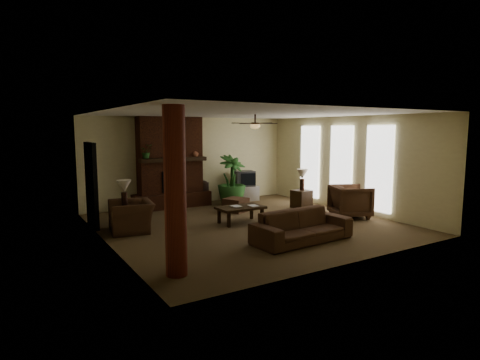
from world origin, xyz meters
TOP-DOWN VIEW (x-y plane):
  - room_shell at (0.00, 0.00)m, footprint 7.00×7.00m
  - fireplace at (-0.80, 3.22)m, footprint 2.40×0.70m
  - windows at (3.45, 0.20)m, footprint 0.08×3.65m
  - log_column at (-2.95, -2.40)m, footprint 0.36×0.36m
  - doorway at (-3.44, 1.80)m, footprint 0.10×1.00m
  - ceiling_fan at (0.40, 0.30)m, footprint 1.35×1.35m
  - sofa at (0.15, -1.93)m, footprint 2.30×0.79m
  - armchair_left at (-2.74, 0.87)m, footprint 0.88×1.20m
  - armchair_right at (2.85, -0.78)m, footprint 1.20×1.23m
  - coffee_table at (-0.08, 0.23)m, footprint 1.20×0.70m
  - ottoman at (0.54, 1.53)m, footprint 0.80×0.80m
  - tv_stand at (1.78, 2.97)m, footprint 0.90×0.59m
  - tv at (1.74, 2.97)m, footprint 0.74×0.65m
  - floor_vase at (0.29, 3.15)m, footprint 0.34×0.34m
  - floor_plant at (0.95, 2.46)m, footprint 1.26×1.78m
  - side_table_left at (-2.81, 1.21)m, footprint 0.62×0.62m
  - lamp_left at (-2.81, 1.18)m, footprint 0.38×0.38m
  - side_table_right at (2.57, 0.96)m, footprint 0.55×0.55m
  - lamp_right at (2.61, 0.99)m, footprint 0.45×0.45m
  - mantel_plant at (-1.63, 3.02)m, footprint 0.40×0.44m
  - mantel_vase at (-0.05, 3.03)m, footprint 0.23×0.24m
  - book_a at (-0.32, 0.26)m, footprint 0.22×0.03m
  - book_b at (0.11, 0.11)m, footprint 0.21×0.05m

SIDE VIEW (x-z plane):
  - ottoman at x=0.54m, z-range 0.00..0.40m
  - tv_stand at x=1.78m, z-range 0.00..0.50m
  - side_table_left at x=-2.81m, z-range 0.00..0.55m
  - side_table_right at x=2.57m, z-range 0.00..0.55m
  - coffee_table at x=-0.08m, z-range 0.16..0.59m
  - floor_vase at x=0.29m, z-range 0.05..0.82m
  - sofa at x=0.15m, z-range 0.00..0.89m
  - floor_plant at x=0.95m, z-range 0.00..0.90m
  - armchair_left at x=-2.74m, z-range 0.00..0.97m
  - armchair_right at x=2.85m, z-range 0.00..0.98m
  - book_a at x=-0.32m, z-range 0.43..0.72m
  - book_b at x=0.11m, z-range 0.43..0.72m
  - tv at x=1.74m, z-range 0.50..1.02m
  - lamp_left at x=-2.81m, z-range 0.68..1.33m
  - lamp_right at x=2.61m, z-range 0.68..1.33m
  - doorway at x=-3.44m, z-range 0.00..2.10m
  - fireplace at x=-0.80m, z-range -0.24..2.56m
  - windows at x=3.45m, z-range 0.17..2.53m
  - log_column at x=-2.95m, z-range 0.00..2.80m
  - room_shell at x=0.00m, z-range -2.10..4.90m
  - mantel_vase at x=-0.05m, z-range 1.56..1.78m
  - mantel_plant at x=-1.63m, z-range 1.56..1.89m
  - ceiling_fan at x=0.40m, z-range 2.34..2.72m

